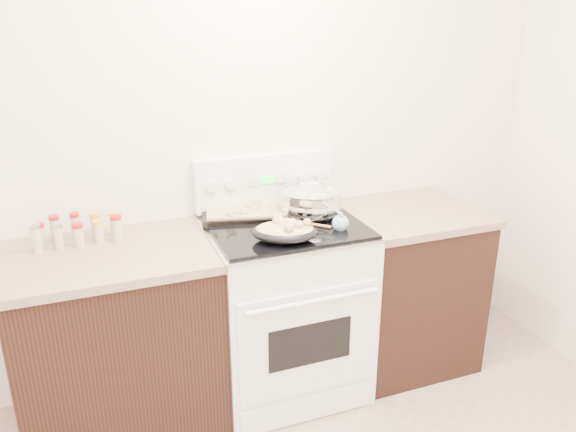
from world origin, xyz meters
name	(u,v)px	position (x,y,z in m)	size (l,w,h in m)	color
room_shell	(368,130)	(0.00, 0.00, 1.70)	(4.10, 3.60, 2.75)	white
counter_left	(121,339)	(-0.48, 1.43, 0.46)	(0.93, 0.67, 0.92)	black
counter_right	(404,285)	(1.08, 1.43, 0.46)	(0.73, 0.67, 0.92)	black
kitchen_range	(284,304)	(0.35, 1.42, 0.49)	(0.78, 0.73, 1.22)	white
mixing_bowl	(311,202)	(0.52, 1.47, 1.02)	(0.33, 0.33, 0.19)	silver
roasting_pan	(285,231)	(0.28, 1.21, 0.99)	(0.36, 0.31, 0.11)	black
baking_sheet	(246,211)	(0.22, 1.62, 0.96)	(0.51, 0.41, 0.06)	black
wooden_spoon	(300,227)	(0.39, 1.32, 0.95)	(0.20, 0.20, 0.04)	tan
blue_ladle	(340,222)	(0.58, 1.26, 0.98)	(0.11, 0.28, 0.10)	#7DA8BB
spice_jars	(78,231)	(-0.61, 1.58, 0.98)	(0.39, 0.15, 0.13)	#BFB28C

